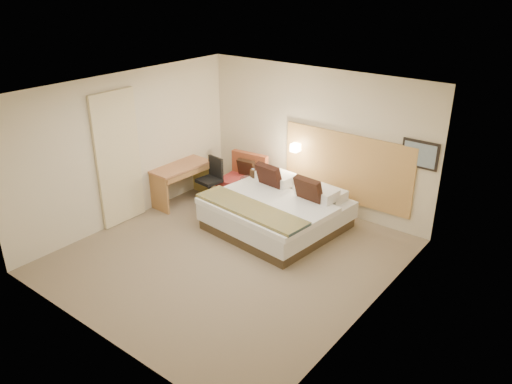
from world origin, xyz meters
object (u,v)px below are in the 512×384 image
Objects in this scene: bed at (278,211)px; side_table at (252,190)px; lounge_chair at (244,180)px; desk at (182,174)px; desk_chair at (211,184)px.

side_table is (-0.98, 0.50, -0.04)m from bed.
desk is at bearing -129.03° from lounge_chair.
side_table is 0.49× the size of desk.
desk is at bearing -139.52° from desk_chair.
bed is 2.18m from desk.
bed reaches higher than desk_chair.
side_table is at bearing -28.60° from lounge_chair.
desk is 0.62m from desk_chair.
lounge_chair is (-1.36, 0.70, 0.01)m from bed.
bed reaches higher than side_table.
desk is at bearing -172.93° from bed.
side_table is at bearing 153.00° from bed.
desk_chair is (-0.73, -0.39, 0.07)m from side_table.
bed is at bearing -27.00° from side_table.
lounge_chair is at bearing 151.40° from side_table.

